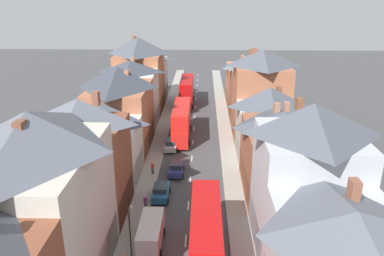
{
  "coord_description": "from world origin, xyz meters",
  "views": [
    {
      "loc": [
        1.45,
        -16.74,
        21.69
      ],
      "look_at": [
        -0.13,
        35.01,
        2.62
      ],
      "focal_mm": 35.0,
      "sensor_mm": 36.0,
      "label": 1
    }
  ],
  "objects_px": {
    "car_parked_left_a": "(161,191)",
    "street_lamp": "(131,235)",
    "double_decker_bus_lead": "(182,121)",
    "pedestrian_mid_right": "(152,167)",
    "double_decker_bus_mid_street": "(187,91)",
    "car_near_blue": "(176,168)",
    "car_parked_right_a": "(171,144)",
    "delivery_van": "(151,233)",
    "pedestrian_mid_left": "(145,202)",
    "double_decker_bus_far_approaching": "(206,237)"
  },
  "relations": [
    {
      "from": "double_decker_bus_lead",
      "to": "street_lamp",
      "type": "height_order",
      "value": "street_lamp"
    },
    {
      "from": "double_decker_bus_mid_street",
      "to": "delivery_van",
      "type": "height_order",
      "value": "double_decker_bus_mid_street"
    },
    {
      "from": "pedestrian_mid_right",
      "to": "car_parked_left_a",
      "type": "bearing_deg",
      "value": -73.51
    },
    {
      "from": "double_decker_bus_mid_street",
      "to": "pedestrian_mid_right",
      "type": "bearing_deg",
      "value": -95.43
    },
    {
      "from": "double_decker_bus_mid_street",
      "to": "delivery_van",
      "type": "xyz_separation_m",
      "value": [
        -1.29,
        -44.57,
        -1.48
      ]
    },
    {
      "from": "car_parked_left_a",
      "to": "street_lamp",
      "type": "relative_size",
      "value": 0.69
    },
    {
      "from": "pedestrian_mid_right",
      "to": "street_lamp",
      "type": "bearing_deg",
      "value": -88.32
    },
    {
      "from": "double_decker_bus_mid_street",
      "to": "delivery_van",
      "type": "relative_size",
      "value": 2.08
    },
    {
      "from": "car_parked_right_a",
      "to": "double_decker_bus_mid_street",
      "type": "bearing_deg",
      "value": 86.74
    },
    {
      "from": "car_near_blue",
      "to": "car_parked_right_a",
      "type": "bearing_deg",
      "value": 99.42
    },
    {
      "from": "double_decker_bus_mid_street",
      "to": "car_parked_left_a",
      "type": "relative_size",
      "value": 2.84
    },
    {
      "from": "pedestrian_mid_left",
      "to": "street_lamp",
      "type": "relative_size",
      "value": 0.29
    },
    {
      "from": "double_decker_bus_mid_street",
      "to": "delivery_van",
      "type": "bearing_deg",
      "value": -91.66
    },
    {
      "from": "double_decker_bus_lead",
      "to": "double_decker_bus_far_approaching",
      "type": "relative_size",
      "value": 1.0
    },
    {
      "from": "double_decker_bus_far_approaching",
      "to": "car_near_blue",
      "type": "bearing_deg",
      "value": 102.26
    },
    {
      "from": "car_parked_right_a",
      "to": "car_parked_left_a",
      "type": "bearing_deg",
      "value": -90.0
    },
    {
      "from": "double_decker_bus_lead",
      "to": "double_decker_bus_mid_street",
      "type": "bearing_deg",
      "value": 90.0
    },
    {
      "from": "car_near_blue",
      "to": "street_lamp",
      "type": "height_order",
      "value": "street_lamp"
    },
    {
      "from": "double_decker_bus_far_approaching",
      "to": "car_parked_left_a",
      "type": "distance_m",
      "value": 11.89
    },
    {
      "from": "double_decker_bus_mid_street",
      "to": "car_near_blue",
      "type": "xyz_separation_m",
      "value": [
        0.01,
        -30.52,
        -1.98
      ]
    },
    {
      "from": "double_decker_bus_far_approaching",
      "to": "car_parked_right_a",
      "type": "bearing_deg",
      "value": 101.35
    },
    {
      "from": "pedestrian_mid_right",
      "to": "street_lamp",
      "type": "relative_size",
      "value": 0.29
    },
    {
      "from": "car_near_blue",
      "to": "street_lamp",
      "type": "xyz_separation_m",
      "value": [
        -2.45,
        -17.0,
        2.4
      ]
    },
    {
      "from": "double_decker_bus_lead",
      "to": "pedestrian_mid_right",
      "type": "distance_m",
      "value": 12.85
    },
    {
      "from": "pedestrian_mid_right",
      "to": "double_decker_bus_lead",
      "type": "bearing_deg",
      "value": 76.68
    },
    {
      "from": "double_decker_bus_far_approaching",
      "to": "street_lamp",
      "type": "xyz_separation_m",
      "value": [
        -6.04,
        -0.48,
        0.43
      ]
    },
    {
      "from": "pedestrian_mid_left",
      "to": "street_lamp",
      "type": "bearing_deg",
      "value": -88.75
    },
    {
      "from": "double_decker_bus_lead",
      "to": "pedestrian_mid_right",
      "type": "relative_size",
      "value": 6.71
    },
    {
      "from": "car_near_blue",
      "to": "delivery_van",
      "type": "bearing_deg",
      "value": -95.29
    },
    {
      "from": "car_near_blue",
      "to": "delivery_van",
      "type": "xyz_separation_m",
      "value": [
        -1.3,
        -14.05,
        0.5
      ]
    },
    {
      "from": "car_parked_right_a",
      "to": "delivery_van",
      "type": "height_order",
      "value": "delivery_van"
    },
    {
      "from": "car_parked_right_a",
      "to": "pedestrian_mid_right",
      "type": "xyz_separation_m",
      "value": [
        -1.64,
        -8.16,
        0.24
      ]
    },
    {
      "from": "double_decker_bus_mid_street",
      "to": "street_lamp",
      "type": "distance_m",
      "value": 47.59
    },
    {
      "from": "double_decker_bus_far_approaching",
      "to": "car_parked_left_a",
      "type": "xyz_separation_m",
      "value": [
        -4.89,
        10.66,
        -1.97
      ]
    },
    {
      "from": "delivery_van",
      "to": "car_parked_left_a",
      "type": "bearing_deg",
      "value": 90.0
    },
    {
      "from": "street_lamp",
      "to": "car_parked_right_a",
      "type": "bearing_deg",
      "value": 87.35
    },
    {
      "from": "pedestrian_mid_right",
      "to": "double_decker_bus_far_approaching",
      "type": "bearing_deg",
      "value": -68.05
    },
    {
      "from": "double_decker_bus_lead",
      "to": "street_lamp",
      "type": "xyz_separation_m",
      "value": [
        -2.44,
        -29.06,
        0.43
      ]
    },
    {
      "from": "car_near_blue",
      "to": "double_decker_bus_lead",
      "type": "bearing_deg",
      "value": 90.04
    },
    {
      "from": "double_decker_bus_far_approaching",
      "to": "double_decker_bus_lead",
      "type": "bearing_deg",
      "value": 97.18
    },
    {
      "from": "double_decker_bus_mid_street",
      "to": "street_lamp",
      "type": "xyz_separation_m",
      "value": [
        -2.44,
        -47.52,
        0.43
      ]
    },
    {
      "from": "car_near_blue",
      "to": "delivery_van",
      "type": "height_order",
      "value": "delivery_van"
    },
    {
      "from": "car_parked_right_a",
      "to": "street_lamp",
      "type": "xyz_separation_m",
      "value": [
        -1.15,
        -24.84,
        2.45
      ]
    },
    {
      "from": "pedestrian_mid_left",
      "to": "double_decker_bus_lead",
      "type": "bearing_deg",
      "value": 82.66
    },
    {
      "from": "car_parked_left_a",
      "to": "street_lamp",
      "type": "distance_m",
      "value": 11.45
    },
    {
      "from": "double_decker_bus_lead",
      "to": "double_decker_bus_far_approaching",
      "type": "height_order",
      "value": "same"
    },
    {
      "from": "double_decker_bus_lead",
      "to": "car_parked_left_a",
      "type": "bearing_deg",
      "value": -94.12
    },
    {
      "from": "pedestrian_mid_left",
      "to": "street_lamp",
      "type": "height_order",
      "value": "street_lamp"
    },
    {
      "from": "pedestrian_mid_left",
      "to": "pedestrian_mid_right",
      "type": "bearing_deg",
      "value": 92.14
    },
    {
      "from": "double_decker_bus_far_approaching",
      "to": "street_lamp",
      "type": "height_order",
      "value": "street_lamp"
    }
  ]
}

